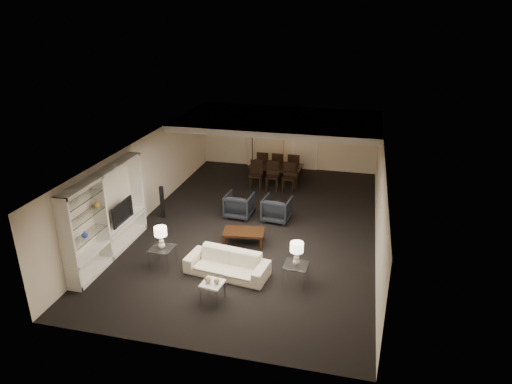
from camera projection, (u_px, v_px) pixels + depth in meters
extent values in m
plane|color=black|center=(256.00, 226.00, 13.74)|extent=(11.00, 11.00, 0.00)
cube|color=silver|center=(256.00, 146.00, 12.79)|extent=(7.00, 11.00, 0.02)
cube|color=beige|center=(288.00, 138.00, 18.21)|extent=(7.00, 0.02, 2.50)
cube|color=beige|center=(186.00, 296.00, 8.32)|extent=(7.00, 0.02, 2.50)
cube|color=beige|center=(146.00, 177.00, 14.02)|extent=(0.02, 11.00, 2.50)
cube|color=beige|center=(380.00, 198.00, 12.51)|extent=(0.02, 11.00, 2.50)
cube|color=silver|center=(279.00, 121.00, 15.98)|extent=(7.00, 4.00, 0.20)
cube|color=beige|center=(266.00, 138.00, 18.35)|extent=(1.50, 0.12, 2.40)
cube|color=silver|center=(305.00, 144.00, 18.11)|extent=(0.90, 0.05, 2.10)
cube|color=#142D38|center=(342.00, 134.00, 17.61)|extent=(0.95, 0.04, 0.65)
cylinder|color=#D8591E|center=(287.00, 135.00, 16.09)|extent=(0.52, 0.52, 0.24)
imported|color=beige|center=(227.00, 264.00, 11.14)|extent=(2.13, 1.07, 0.60)
imported|color=black|center=(239.00, 205.00, 14.21)|extent=(0.85, 0.87, 0.76)
imported|color=black|center=(277.00, 209.00, 13.95)|extent=(0.90, 0.92, 0.76)
sphere|color=tan|center=(208.00, 279.00, 10.08)|extent=(0.15, 0.15, 0.15)
sphere|color=tan|center=(217.00, 281.00, 10.04)|extent=(0.13, 0.13, 0.13)
imported|color=black|center=(119.00, 212.00, 12.20)|extent=(1.01, 0.13, 0.58)
imported|color=#293CB2|center=(84.00, 234.00, 10.77)|extent=(0.16, 0.16, 0.16)
imported|color=#B18B3B|center=(97.00, 204.00, 11.16)|extent=(0.16, 0.16, 0.17)
cube|color=black|center=(162.00, 202.00, 14.11)|extent=(0.13, 0.13, 1.02)
imported|color=black|center=(276.00, 174.00, 16.92)|extent=(1.98, 1.18, 0.68)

